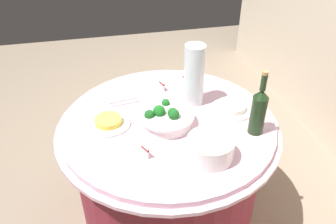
# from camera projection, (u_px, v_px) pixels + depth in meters

# --- Properties ---
(ground_plane) EXTENTS (6.00, 6.00, 0.00)m
(ground_plane) POSITION_uv_depth(u_px,v_px,m) (168.00, 213.00, 2.20)
(ground_plane) COLOR gray
(buffet_table) EXTENTS (1.16, 1.16, 0.74)m
(buffet_table) POSITION_uv_depth(u_px,v_px,m) (168.00, 171.00, 1.98)
(buffet_table) COLOR maroon
(buffet_table) RESTS_ON ground_plane
(broccoli_bowl) EXTENTS (0.28, 0.28, 0.11)m
(broccoli_bowl) POSITION_uv_depth(u_px,v_px,m) (166.00, 118.00, 1.72)
(broccoli_bowl) COLOR white
(broccoli_bowl) RESTS_ON buffet_table
(plate_stack) EXTENTS (0.21, 0.21, 0.10)m
(plate_stack) POSITION_uv_depth(u_px,v_px,m) (210.00, 148.00, 1.51)
(plate_stack) COLOR white
(plate_stack) RESTS_ON buffet_table
(wine_bottle) EXTENTS (0.07, 0.07, 0.34)m
(wine_bottle) POSITION_uv_depth(u_px,v_px,m) (259.00, 110.00, 1.62)
(wine_bottle) COLOR black
(wine_bottle) RESTS_ON buffet_table
(decorative_fruit_vase) EXTENTS (0.11, 0.11, 0.34)m
(decorative_fruit_vase) POSITION_uv_depth(u_px,v_px,m) (194.00, 77.00, 1.82)
(decorative_fruit_vase) COLOR silver
(decorative_fruit_vase) RESTS_ON buffet_table
(serving_tongs) EXTENTS (0.07, 0.17, 0.01)m
(serving_tongs) POSITION_uv_depth(u_px,v_px,m) (126.00, 102.00, 1.91)
(serving_tongs) COLOR silver
(serving_tongs) RESTS_ON buffet_table
(food_plate_fried_egg) EXTENTS (0.22, 0.22, 0.04)m
(food_plate_fried_egg) POSITION_uv_depth(u_px,v_px,m) (109.00, 122.00, 1.73)
(food_plate_fried_egg) COLOR white
(food_plate_fried_egg) RESTS_ON buffet_table
(food_plate_rice) EXTENTS (0.22, 0.22, 0.04)m
(food_plate_rice) POSITION_uv_depth(u_px,v_px,m) (231.00, 108.00, 1.83)
(food_plate_rice) COLOR white
(food_plate_rice) RESTS_ON buffet_table
(label_placard_front) EXTENTS (0.05, 0.03, 0.05)m
(label_placard_front) POSITION_uv_depth(u_px,v_px,m) (185.00, 80.00, 2.05)
(label_placard_front) COLOR white
(label_placard_front) RESTS_ON buffet_table
(label_placard_mid) EXTENTS (0.05, 0.02, 0.05)m
(label_placard_mid) POSITION_uv_depth(u_px,v_px,m) (162.00, 85.00, 2.00)
(label_placard_mid) COLOR white
(label_placard_mid) RESTS_ON buffet_table
(label_placard_rear) EXTENTS (0.05, 0.03, 0.05)m
(label_placard_rear) POSITION_uv_depth(u_px,v_px,m) (145.00, 151.00, 1.53)
(label_placard_rear) COLOR white
(label_placard_rear) RESTS_ON buffet_table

